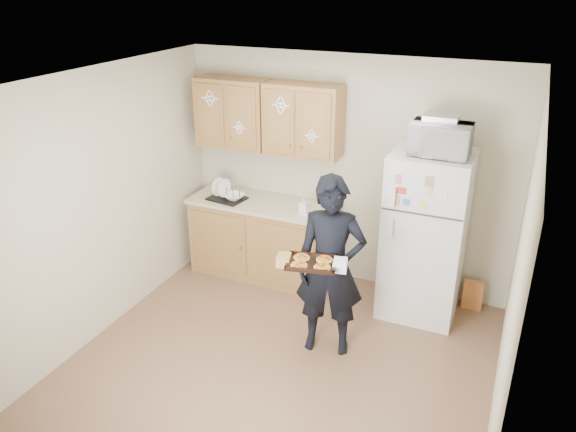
# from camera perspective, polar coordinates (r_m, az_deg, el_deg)

# --- Properties ---
(floor) EXTENTS (3.60, 3.60, 0.00)m
(floor) POSITION_cam_1_polar(r_m,az_deg,el_deg) (5.19, -1.07, -15.04)
(floor) COLOR brown
(floor) RESTS_ON ground
(ceiling) EXTENTS (3.60, 3.60, 0.00)m
(ceiling) POSITION_cam_1_polar(r_m,az_deg,el_deg) (4.11, -1.34, 13.23)
(ceiling) COLOR silver
(ceiling) RESTS_ON wall_back
(wall_back) EXTENTS (3.60, 0.04, 2.50)m
(wall_back) POSITION_cam_1_polar(r_m,az_deg,el_deg) (6.07, 5.93, 4.36)
(wall_back) COLOR #BBB398
(wall_back) RESTS_ON floor
(wall_front) EXTENTS (3.60, 0.04, 2.50)m
(wall_front) POSITION_cam_1_polar(r_m,az_deg,el_deg) (3.22, -15.18, -15.60)
(wall_front) COLOR #BBB398
(wall_front) RESTS_ON floor
(wall_left) EXTENTS (0.04, 3.60, 2.50)m
(wall_left) POSITION_cam_1_polar(r_m,az_deg,el_deg) (5.45, -18.65, 0.91)
(wall_left) COLOR #BBB398
(wall_left) RESTS_ON floor
(wall_right) EXTENTS (0.04, 3.60, 2.50)m
(wall_right) POSITION_cam_1_polar(r_m,az_deg,el_deg) (4.18, 22.02, -6.76)
(wall_right) COLOR #BBB398
(wall_right) RESTS_ON floor
(refrigerator) EXTENTS (0.75, 0.70, 1.70)m
(refrigerator) POSITION_cam_1_polar(r_m,az_deg,el_deg) (5.69, 13.73, -1.95)
(refrigerator) COLOR silver
(refrigerator) RESTS_ON floor
(base_cabinet) EXTENTS (1.60, 0.60, 0.86)m
(base_cabinet) POSITION_cam_1_polar(r_m,az_deg,el_deg) (6.40, -2.52, -2.42)
(base_cabinet) COLOR olive
(base_cabinet) RESTS_ON floor
(countertop) EXTENTS (1.64, 0.64, 0.04)m
(countertop) POSITION_cam_1_polar(r_m,az_deg,el_deg) (6.22, -2.60, 1.31)
(countertop) COLOR beige
(countertop) RESTS_ON base_cabinet
(upper_cab_left) EXTENTS (0.80, 0.33, 0.75)m
(upper_cab_left) POSITION_cam_1_polar(r_m,az_deg,el_deg) (6.22, -5.58, 10.38)
(upper_cab_left) COLOR olive
(upper_cab_left) RESTS_ON wall_back
(upper_cab_right) EXTENTS (0.80, 0.33, 0.75)m
(upper_cab_right) POSITION_cam_1_polar(r_m,az_deg,el_deg) (5.87, 1.56, 9.69)
(upper_cab_right) COLOR olive
(upper_cab_right) RESTS_ON wall_back
(cereal_box) EXTENTS (0.20, 0.07, 0.32)m
(cereal_box) POSITION_cam_1_polar(r_m,az_deg,el_deg) (6.17, 18.25, -7.63)
(cereal_box) COLOR #E3A650
(cereal_box) RESTS_ON floor
(person) EXTENTS (0.69, 0.53, 1.69)m
(person) POSITION_cam_1_polar(r_m,az_deg,el_deg) (4.98, 4.35, -5.22)
(person) COLOR black
(person) RESTS_ON floor
(baking_tray) EXTENTS (0.47, 0.39, 0.04)m
(baking_tray) POSITION_cam_1_polar(r_m,az_deg,el_deg) (4.68, 2.43, -4.85)
(baking_tray) COLOR black
(baking_tray) RESTS_ON person
(pizza_front_left) EXTENTS (0.14, 0.14, 0.02)m
(pizza_front_left) POSITION_cam_1_polar(r_m,az_deg,el_deg) (4.62, 1.12, -4.97)
(pizza_front_left) COLOR orange
(pizza_front_left) RESTS_ON baking_tray
(pizza_front_right) EXTENTS (0.14, 0.14, 0.02)m
(pizza_front_right) POSITION_cam_1_polar(r_m,az_deg,el_deg) (4.60, 3.50, -5.18)
(pizza_front_right) COLOR orange
(pizza_front_right) RESTS_ON baking_tray
(pizza_back_left) EXTENTS (0.14, 0.14, 0.02)m
(pizza_back_left) POSITION_cam_1_polar(r_m,az_deg,el_deg) (4.74, 1.39, -4.19)
(pizza_back_left) COLOR orange
(pizza_back_left) RESTS_ON baking_tray
(pizza_back_right) EXTENTS (0.14, 0.14, 0.02)m
(pizza_back_right) POSITION_cam_1_polar(r_m,az_deg,el_deg) (4.72, 3.71, -4.38)
(pizza_back_right) COLOR orange
(pizza_back_right) RESTS_ON baking_tray
(microwave) EXTENTS (0.54, 0.37, 0.30)m
(microwave) POSITION_cam_1_polar(r_m,az_deg,el_deg) (5.29, 15.22, 7.53)
(microwave) COLOR silver
(microwave) RESTS_ON refrigerator
(foil_pan) EXTENTS (0.31, 0.22, 0.06)m
(foil_pan) POSITION_cam_1_polar(r_m,az_deg,el_deg) (5.27, 15.28, 9.52)
(foil_pan) COLOR #ABACB2
(foil_pan) RESTS_ON microwave
(dish_rack) EXTENTS (0.43, 0.35, 0.16)m
(dish_rack) POSITION_cam_1_polar(r_m,az_deg,el_deg) (6.27, -6.24, 2.36)
(dish_rack) COLOR black
(dish_rack) RESTS_ON countertop
(bowl) EXTENTS (0.27, 0.27, 0.06)m
(bowl) POSITION_cam_1_polar(r_m,az_deg,el_deg) (6.24, -5.53, 1.99)
(bowl) COLOR white
(bowl) RESTS_ON dish_rack
(soap_bottle) EXTENTS (0.09, 0.09, 0.19)m
(soap_bottle) POSITION_cam_1_polar(r_m,az_deg,el_deg) (5.85, 1.64, 1.07)
(soap_bottle) COLOR silver
(soap_bottle) RESTS_ON countertop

